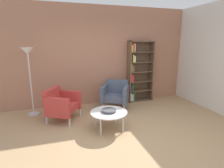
{
  "coord_description": "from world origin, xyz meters",
  "views": [
    {
      "loc": [
        -1.26,
        -2.91,
        1.87
      ],
      "look_at": [
        -0.1,
        0.84,
        0.95
      ],
      "focal_mm": 29.01,
      "sensor_mm": 36.0,
      "label": 1
    }
  ],
  "objects_px": {
    "decorative_bowl": "(109,110)",
    "armchair_by_bookshelf": "(115,94)",
    "bookshelf_tall": "(138,72)",
    "coffee_table_low": "(109,113)",
    "floor_lamp_torchiere": "(28,59)",
    "armchair_spare_guest": "(61,104)"
  },
  "relations": [
    {
      "from": "coffee_table_low",
      "to": "floor_lamp_torchiere",
      "type": "bearing_deg",
      "value": 140.39
    },
    {
      "from": "bookshelf_tall",
      "to": "coffee_table_low",
      "type": "height_order",
      "value": "bookshelf_tall"
    },
    {
      "from": "coffee_table_low",
      "to": "decorative_bowl",
      "type": "distance_m",
      "value": 0.06
    },
    {
      "from": "decorative_bowl",
      "to": "armchair_by_bookshelf",
      "type": "relative_size",
      "value": 0.34
    },
    {
      "from": "coffee_table_low",
      "to": "decorative_bowl",
      "type": "bearing_deg",
      "value": 104.04
    },
    {
      "from": "coffee_table_low",
      "to": "armchair_spare_guest",
      "type": "xyz_separation_m",
      "value": [
        -0.97,
        0.81,
        0.04
      ]
    },
    {
      "from": "armchair_spare_guest",
      "to": "floor_lamp_torchiere",
      "type": "bearing_deg",
      "value": 81.82
    },
    {
      "from": "bookshelf_tall",
      "to": "armchair_by_bookshelf",
      "type": "height_order",
      "value": "bookshelf_tall"
    },
    {
      "from": "decorative_bowl",
      "to": "coffee_table_low",
      "type": "bearing_deg",
      "value": -75.96
    },
    {
      "from": "coffee_table_low",
      "to": "floor_lamp_torchiere",
      "type": "xyz_separation_m",
      "value": [
        -1.66,
        1.38,
        1.08
      ]
    },
    {
      "from": "armchair_spare_guest",
      "to": "bookshelf_tall",
      "type": "bearing_deg",
      "value": -39.64
    },
    {
      "from": "armchair_spare_guest",
      "to": "armchair_by_bookshelf",
      "type": "xyz_separation_m",
      "value": [
        1.52,
        0.41,
        0.0
      ]
    },
    {
      "from": "coffee_table_low",
      "to": "armchair_by_bookshelf",
      "type": "distance_m",
      "value": 1.34
    },
    {
      "from": "armchair_by_bookshelf",
      "to": "coffee_table_low",
      "type": "bearing_deg",
      "value": -85.67
    },
    {
      "from": "bookshelf_tall",
      "to": "armchair_by_bookshelf",
      "type": "bearing_deg",
      "value": -153.99
    },
    {
      "from": "armchair_spare_guest",
      "to": "floor_lamp_torchiere",
      "type": "xyz_separation_m",
      "value": [
        -0.7,
        0.57,
        1.03
      ]
    },
    {
      "from": "bookshelf_tall",
      "to": "armchair_by_bookshelf",
      "type": "relative_size",
      "value": 2.04
    },
    {
      "from": "bookshelf_tall",
      "to": "floor_lamp_torchiere",
      "type": "xyz_separation_m",
      "value": [
        -3.11,
        -0.28,
        0.5
      ]
    },
    {
      "from": "coffee_table_low",
      "to": "armchair_by_bookshelf",
      "type": "bearing_deg",
      "value": 65.59
    },
    {
      "from": "coffee_table_low",
      "to": "floor_lamp_torchiere",
      "type": "distance_m",
      "value": 2.41
    },
    {
      "from": "bookshelf_tall",
      "to": "armchair_spare_guest",
      "type": "xyz_separation_m",
      "value": [
        -2.42,
        -0.85,
        -0.53
      ]
    },
    {
      "from": "bookshelf_tall",
      "to": "coffee_table_low",
      "type": "distance_m",
      "value": 2.27
    }
  ]
}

